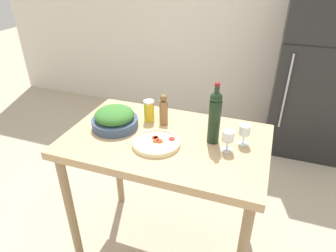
{
  "coord_description": "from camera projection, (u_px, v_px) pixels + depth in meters",
  "views": [
    {
      "loc": [
        0.52,
        -1.42,
        1.9
      ],
      "look_at": [
        0.0,
        0.04,
        1.01
      ],
      "focal_mm": 32.0,
      "sensor_mm": 36.0,
      "label": 1
    }
  ],
  "objects": [
    {
      "name": "salt_canister",
      "position": [
        149.0,
        111.0,
        1.94
      ],
      "size": [
        0.07,
        0.07,
        0.14
      ],
      "color": "yellow",
      "rests_on": "prep_counter"
    },
    {
      "name": "wine_bottle",
      "position": [
        215.0,
        116.0,
        1.67
      ],
      "size": [
        0.07,
        0.07,
        0.36
      ],
      "color": "black",
      "rests_on": "prep_counter"
    },
    {
      "name": "wine_glass_far",
      "position": [
        245.0,
        131.0,
        1.69
      ],
      "size": [
        0.07,
        0.07,
        0.12
      ],
      "color": "silver",
      "rests_on": "prep_counter"
    },
    {
      "name": "pepper_mill",
      "position": [
        164.0,
        110.0,
        1.88
      ],
      "size": [
        0.05,
        0.05,
        0.21
      ],
      "color": "olive",
      "rests_on": "prep_counter"
    },
    {
      "name": "prep_counter",
      "position": [
        166.0,
        154.0,
        1.84
      ],
      "size": [
        1.2,
        0.75,
        0.95
      ],
      "color": "tan",
      "rests_on": "ground_plane"
    },
    {
      "name": "ground_plane",
      "position": [
        166.0,
        245.0,
        2.26
      ],
      "size": [
        14.0,
        14.0,
        0.0
      ],
      "primitive_type": "plane",
      "color": "#BCAD93"
    },
    {
      "name": "wall_back",
      "position": [
        232.0,
        15.0,
        3.42
      ],
      "size": [
        6.4,
        0.08,
        2.6
      ],
      "color": "silver",
      "rests_on": "ground_plane"
    },
    {
      "name": "salad_bowl",
      "position": [
        115.0,
        119.0,
        1.87
      ],
      "size": [
        0.29,
        0.29,
        0.14
      ],
      "color": "#384C6B",
      "rests_on": "prep_counter"
    },
    {
      "name": "refrigerator",
      "position": [
        315.0,
        75.0,
        3.05
      ],
      "size": [
        0.75,
        0.72,
        1.68
      ],
      "color": "black",
      "rests_on": "ground_plane"
    },
    {
      "name": "homemade_pizza",
      "position": [
        156.0,
        142.0,
        1.71
      ],
      "size": [
        0.28,
        0.28,
        0.03
      ],
      "color": "beige",
      "rests_on": "prep_counter"
    },
    {
      "name": "wine_glass_near",
      "position": [
        228.0,
        137.0,
        1.63
      ],
      "size": [
        0.07,
        0.07,
        0.12
      ],
      "color": "silver",
      "rests_on": "prep_counter"
    }
  ]
}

